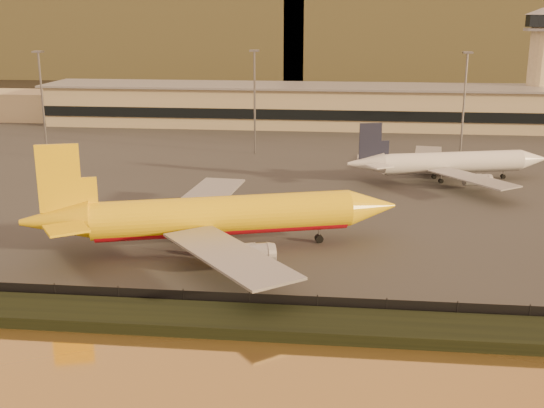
{
  "coord_description": "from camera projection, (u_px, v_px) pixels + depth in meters",
  "views": [
    {
      "loc": [
        12.86,
        -86.59,
        34.29
      ],
      "look_at": [
        1.87,
        12.0,
        6.35
      ],
      "focal_mm": 45.0,
      "sensor_mm": 36.0,
      "label": 1
    }
  ],
  "objects": [
    {
      "name": "ground",
      "position": [
        249.0,
        272.0,
        93.5
      ],
      "size": [
        900.0,
        900.0,
        0.0
      ],
      "primitive_type": "plane",
      "color": "black",
      "rests_on": "ground"
    },
    {
      "name": "embankment",
      "position": [
        227.0,
        320.0,
        77.05
      ],
      "size": [
        320.0,
        7.0,
        1.4
      ],
      "primitive_type": "cube",
      "color": "black",
      "rests_on": "ground"
    },
    {
      "name": "tarmac",
      "position": [
        299.0,
        144.0,
        184.35
      ],
      "size": [
        320.0,
        220.0,
        0.2
      ],
      "primitive_type": "cube",
      "color": "#2D2D2D",
      "rests_on": "ground"
    },
    {
      "name": "perimeter_fence",
      "position": [
        233.0,
        301.0,
        80.71
      ],
      "size": [
        300.0,
        0.05,
        2.2
      ],
      "primitive_type": "cube",
      "color": "black",
      "rests_on": "tarmac"
    },
    {
      "name": "terminal_building",
      "position": [
        260.0,
        105.0,
        213.46
      ],
      "size": [
        202.0,
        25.0,
        12.6
      ],
      "color": "tan",
      "rests_on": "tarmac"
    },
    {
      "name": "control_tower",
      "position": [
        540.0,
        56.0,
        205.48
      ],
      "size": [
        11.2,
        11.2,
        35.5
      ],
      "color": "tan",
      "rests_on": "tarmac"
    },
    {
      "name": "apron_light_masts",
      "position": [
        357.0,
        95.0,
        159.39
      ],
      "size": [
        152.2,
        12.2,
        25.4
      ],
      "color": "slate",
      "rests_on": "tarmac"
    },
    {
      "name": "distant_hills",
      "position": [
        295.0,
        17.0,
        412.46
      ],
      "size": [
        470.0,
        160.0,
        70.0
      ],
      "color": "brown",
      "rests_on": "ground"
    },
    {
      "name": "dhl_cargo_jet",
      "position": [
        217.0,
        217.0,
        100.67
      ],
      "size": [
        54.68,
        52.22,
        16.65
      ],
      "rotation": [
        0.0,
        0.0,
        0.3
      ],
      "color": "yellow",
      "rests_on": "tarmac"
    },
    {
      "name": "white_narrowbody_jet",
      "position": [
        449.0,
        163.0,
        142.33
      ],
      "size": [
        43.26,
        41.34,
        12.6
      ],
      "rotation": [
        0.0,
        0.0,
        0.26
      ],
      "color": "silver",
      "rests_on": "tarmac"
    },
    {
      "name": "gse_vehicle_yellow",
      "position": [
        348.0,
        206.0,
        121.55
      ],
      "size": [
        4.03,
        2.83,
        1.66
      ],
      "primitive_type": "cube",
      "rotation": [
        0.0,
        0.0,
        -0.35
      ],
      "color": "yellow",
      "rests_on": "tarmac"
    },
    {
      "name": "gse_vehicle_white",
      "position": [
        208.0,
        198.0,
        126.19
      ],
      "size": [
        4.46,
        3.02,
        1.84
      ],
      "primitive_type": "cube",
      "rotation": [
        0.0,
        0.0,
        0.31
      ],
      "color": "silver",
      "rests_on": "tarmac"
    }
  ]
}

